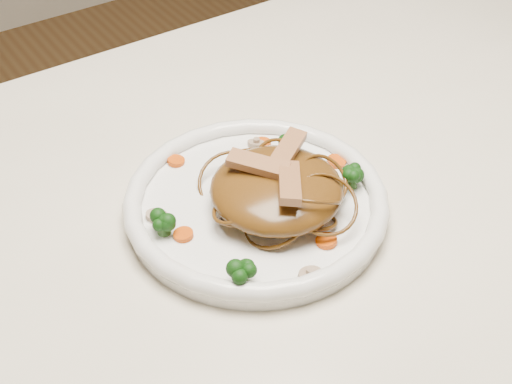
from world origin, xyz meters
TOP-DOWN VIEW (x-y plane):
  - table at (0.00, 0.00)m, footprint 1.20×0.80m
  - plate at (-0.04, -0.00)m, footprint 0.29×0.29m
  - noodle_mound at (-0.03, -0.02)m, footprint 0.16×0.16m
  - chicken_a at (-0.00, -0.00)m, footprint 0.06×0.05m
  - chicken_b at (-0.04, -0.01)m, footprint 0.05×0.06m
  - chicken_c at (-0.03, -0.05)m, footprint 0.05×0.06m
  - broccoli_0 at (0.04, 0.04)m, footprint 0.03×0.03m
  - broccoli_1 at (-0.14, 0.01)m, footprint 0.03×0.03m
  - broccoli_2 at (-0.12, -0.09)m, footprint 0.04×0.04m
  - broccoli_3 at (0.06, -0.04)m, footprint 0.03×0.03m
  - carrot_0 at (0.02, 0.07)m, footprint 0.03×0.03m
  - carrot_1 at (-0.13, -0.01)m, footprint 0.02×0.02m
  - carrot_2 at (0.07, -0.00)m, footprint 0.03×0.03m
  - carrot_3 at (-0.08, 0.10)m, footprint 0.02×0.02m
  - carrot_4 at (-0.02, -0.09)m, footprint 0.03×0.03m
  - mushroom_0 at (-0.06, -0.12)m, footprint 0.03×0.03m
  - mushroom_1 at (0.04, 0.04)m, footprint 0.03×0.03m
  - mushroom_2 at (-0.14, 0.03)m, footprint 0.03×0.03m
  - mushroom_3 at (0.01, 0.08)m, footprint 0.03×0.03m

SIDE VIEW (x-z plane):
  - table at x=0.00m, z-range 0.28..1.03m
  - plate at x=-0.04m, z-range 0.75..0.77m
  - carrot_0 at x=0.02m, z-range 0.77..0.77m
  - carrot_1 at x=-0.13m, z-range 0.77..0.77m
  - carrot_2 at x=0.07m, z-range 0.77..0.77m
  - carrot_3 at x=-0.08m, z-range 0.77..0.77m
  - carrot_4 at x=-0.02m, z-range 0.77..0.77m
  - mushroom_0 at x=-0.06m, z-range 0.77..0.77m
  - mushroom_1 at x=0.04m, z-range 0.77..0.77m
  - mushroom_2 at x=-0.14m, z-range 0.77..0.77m
  - mushroom_3 at x=0.01m, z-range 0.77..0.77m
  - broccoli_0 at x=0.04m, z-range 0.77..0.80m
  - broccoli_1 at x=-0.14m, z-range 0.77..0.80m
  - broccoli_3 at x=0.06m, z-range 0.77..0.80m
  - broccoli_2 at x=-0.12m, z-range 0.77..0.80m
  - noodle_mound at x=-0.03m, z-range 0.77..0.81m
  - chicken_a at x=0.00m, z-range 0.81..0.82m
  - chicken_b at x=-0.04m, z-range 0.81..0.82m
  - chicken_c at x=-0.03m, z-range 0.81..0.82m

